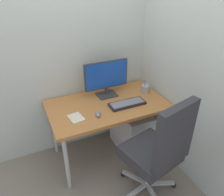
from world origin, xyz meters
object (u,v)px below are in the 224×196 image
(monitor, at_px, (106,77))
(notebook, at_px, (76,118))
(office_chair, at_px, (159,150))
(filing_cabinet, at_px, (134,129))
(keyboard, at_px, (127,104))
(pen_holder, at_px, (145,89))
(mouse, at_px, (98,114))

(monitor, bearing_deg, notebook, -145.92)
(office_chair, relative_size, monitor, 2.19)
(filing_cabinet, distance_m, keyboard, 0.48)
(filing_cabinet, xyz_separation_m, pen_holder, (0.16, 0.07, 0.48))
(monitor, relative_size, keyboard, 1.29)
(notebook, bearing_deg, mouse, -20.16)
(filing_cabinet, xyz_separation_m, keyboard, (-0.16, -0.09, 0.45))
(mouse, bearing_deg, filing_cabinet, 29.41)
(monitor, relative_size, notebook, 3.13)
(office_chair, bearing_deg, monitor, 96.29)
(mouse, bearing_deg, notebook, -178.69)
(keyboard, bearing_deg, mouse, -170.55)
(office_chair, distance_m, pen_holder, 0.86)
(office_chair, height_order, monitor, monitor)
(filing_cabinet, bearing_deg, monitor, 143.08)
(keyboard, relative_size, pen_holder, 2.18)
(pen_holder, height_order, notebook, pen_holder)
(filing_cabinet, xyz_separation_m, monitor, (-0.27, 0.20, 0.66))
(monitor, distance_m, keyboard, 0.38)
(office_chair, xyz_separation_m, monitor, (-0.10, 0.90, 0.34))
(keyboard, xyz_separation_m, notebook, (-0.57, -0.01, -0.01))
(monitor, bearing_deg, filing_cabinet, -36.92)
(pen_holder, bearing_deg, monitor, 163.00)
(monitor, xyz_separation_m, keyboard, (0.11, -0.29, -0.21))
(office_chair, bearing_deg, mouse, 122.11)
(filing_cabinet, relative_size, notebook, 3.49)
(filing_cabinet, height_order, notebook, notebook)
(pen_holder, bearing_deg, mouse, -162.03)
(mouse, height_order, notebook, mouse)
(filing_cabinet, relative_size, pen_holder, 3.16)
(keyboard, bearing_deg, notebook, -178.51)
(monitor, bearing_deg, keyboard, -69.46)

